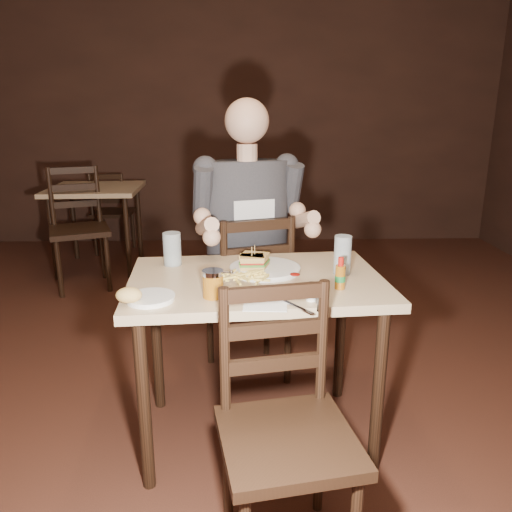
{
  "coord_description": "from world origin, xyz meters",
  "views": [
    {
      "loc": [
        0.23,
        -2.08,
        1.45
      ],
      "look_at": [
        0.29,
        -0.03,
        0.85
      ],
      "focal_mm": 35.0,
      "sensor_mm": 36.0,
      "label": 1
    }
  ],
  "objects_px": {
    "bg_chair_near": "(79,230)",
    "chair_far": "(247,295)",
    "diner": "(250,202)",
    "syrup_dispenser": "(213,284)",
    "glass_left": "(172,249)",
    "hot_sauce": "(340,273)",
    "bg_chair_far": "(113,212)",
    "bg_table": "(96,197)",
    "dinner_plate": "(265,270)",
    "glass_right": "(342,255)",
    "chair_near": "(288,439)",
    "side_plate": "(150,299)",
    "main_table": "(256,298)"
  },
  "relations": [
    {
      "from": "main_table",
      "to": "chair_far",
      "type": "height_order",
      "value": "chair_far"
    },
    {
      "from": "bg_chair_far",
      "to": "hot_sauce",
      "type": "xyz_separation_m",
      "value": [
        1.73,
        -3.28,
        0.41
      ]
    },
    {
      "from": "chair_far",
      "to": "bg_chair_near",
      "type": "relative_size",
      "value": 0.94
    },
    {
      "from": "glass_right",
      "to": "bg_chair_near",
      "type": "bearing_deg",
      "value": 131.62
    },
    {
      "from": "side_plate",
      "to": "main_table",
      "type": "bearing_deg",
      "value": 32.24
    },
    {
      "from": "main_table",
      "to": "bg_table",
      "type": "distance_m",
      "value": 2.94
    },
    {
      "from": "diner",
      "to": "glass_right",
      "type": "relative_size",
      "value": 6.1
    },
    {
      "from": "chair_far",
      "to": "syrup_dispenser",
      "type": "xyz_separation_m",
      "value": [
        -0.14,
        -0.8,
        0.35
      ]
    },
    {
      "from": "glass_left",
      "to": "glass_right",
      "type": "xyz_separation_m",
      "value": [
        0.75,
        -0.15,
        0.01
      ]
    },
    {
      "from": "bg_chair_near",
      "to": "chair_far",
      "type": "bearing_deg",
      "value": -67.43
    },
    {
      "from": "chair_near",
      "to": "hot_sauce",
      "type": "xyz_separation_m",
      "value": [
        0.25,
        0.51,
        0.38
      ]
    },
    {
      "from": "chair_near",
      "to": "hot_sauce",
      "type": "bearing_deg",
      "value": 54.15
    },
    {
      "from": "chair_far",
      "to": "syrup_dispenser",
      "type": "height_order",
      "value": "chair_far"
    },
    {
      "from": "main_table",
      "to": "bg_table",
      "type": "height_order",
      "value": "same"
    },
    {
      "from": "chair_near",
      "to": "side_plate",
      "type": "bearing_deg",
      "value": 130.21
    },
    {
      "from": "glass_right",
      "to": "syrup_dispenser",
      "type": "relative_size",
      "value": 1.58
    },
    {
      "from": "dinner_plate",
      "to": "glass_right",
      "type": "distance_m",
      "value": 0.34
    },
    {
      "from": "diner",
      "to": "main_table",
      "type": "bearing_deg",
      "value": -104.07
    },
    {
      "from": "syrup_dispenser",
      "to": "glass_right",
      "type": "bearing_deg",
      "value": 21.67
    },
    {
      "from": "dinner_plate",
      "to": "side_plate",
      "type": "bearing_deg",
      "value": -143.16
    },
    {
      "from": "dinner_plate",
      "to": "bg_chair_near",
      "type": "bearing_deg",
      "value": 126.33
    },
    {
      "from": "bg_chair_near",
      "to": "glass_right",
      "type": "relative_size",
      "value": 5.93
    },
    {
      "from": "dinner_plate",
      "to": "chair_near",
      "type": "bearing_deg",
      "value": -86.78
    },
    {
      "from": "glass_left",
      "to": "diner",
      "type": "bearing_deg",
      "value": 42.98
    },
    {
      "from": "hot_sauce",
      "to": "side_plate",
      "type": "distance_m",
      "value": 0.74
    },
    {
      "from": "main_table",
      "to": "bg_chair_near",
      "type": "bearing_deg",
      "value": 124.52
    },
    {
      "from": "bg_table",
      "to": "dinner_plate",
      "type": "bearing_deg",
      "value": -60.14
    },
    {
      "from": "chair_near",
      "to": "glass_right",
      "type": "height_order",
      "value": "glass_right"
    },
    {
      "from": "diner",
      "to": "glass_left",
      "type": "relative_size",
      "value": 6.84
    },
    {
      "from": "main_table",
      "to": "hot_sauce",
      "type": "xyz_separation_m",
      "value": [
        0.33,
        -0.14,
        0.16
      ]
    },
    {
      "from": "diner",
      "to": "syrup_dispenser",
      "type": "relative_size",
      "value": 9.64
    },
    {
      "from": "diner",
      "to": "side_plate",
      "type": "height_order",
      "value": "diner"
    },
    {
      "from": "chair_near",
      "to": "bg_chair_near",
      "type": "relative_size",
      "value": 0.91
    },
    {
      "from": "main_table",
      "to": "bg_table",
      "type": "bearing_deg",
      "value": 118.43
    },
    {
      "from": "bg_chair_near",
      "to": "side_plate",
      "type": "xyz_separation_m",
      "value": [
        1.0,
        -2.29,
        0.28
      ]
    },
    {
      "from": "glass_left",
      "to": "main_table",
      "type": "bearing_deg",
      "value": -26.92
    },
    {
      "from": "bg_table",
      "to": "side_plate",
      "type": "distance_m",
      "value": 3.01
    },
    {
      "from": "bg_table",
      "to": "chair_near",
      "type": "xyz_separation_m",
      "value": [
        1.48,
        -3.24,
        -0.23
      ]
    },
    {
      "from": "chair_far",
      "to": "syrup_dispenser",
      "type": "bearing_deg",
      "value": 64.18
    },
    {
      "from": "glass_left",
      "to": "side_plate",
      "type": "distance_m",
      "value": 0.45
    },
    {
      "from": "bg_chair_far",
      "to": "bg_table",
      "type": "bearing_deg",
      "value": 90.56
    },
    {
      "from": "glass_left",
      "to": "hot_sauce",
      "type": "xyz_separation_m",
      "value": [
        0.7,
        -0.34,
        -0.01
      ]
    },
    {
      "from": "hot_sauce",
      "to": "bg_chair_near",
      "type": "bearing_deg",
      "value": 128.38
    },
    {
      "from": "dinner_plate",
      "to": "bg_chair_far",
      "type": "bearing_deg",
      "value": 115.21
    },
    {
      "from": "main_table",
      "to": "bg_chair_far",
      "type": "xyz_separation_m",
      "value": [
        -1.4,
        3.13,
        -0.25
      ]
    },
    {
      "from": "dinner_plate",
      "to": "syrup_dispenser",
      "type": "distance_m",
      "value": 0.37
    },
    {
      "from": "main_table",
      "to": "glass_right",
      "type": "xyz_separation_m",
      "value": [
        0.37,
        0.04,
        0.18
      ]
    },
    {
      "from": "bg_chair_near",
      "to": "glass_right",
      "type": "xyz_separation_m",
      "value": [
        1.77,
        -1.99,
        0.36
      ]
    },
    {
      "from": "chair_far",
      "to": "bg_chair_near",
      "type": "xyz_separation_m",
      "value": [
        -1.37,
        1.46,
        0.03
      ]
    },
    {
      "from": "chair_near",
      "to": "syrup_dispenser",
      "type": "bearing_deg",
      "value": 110.15
    }
  ]
}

